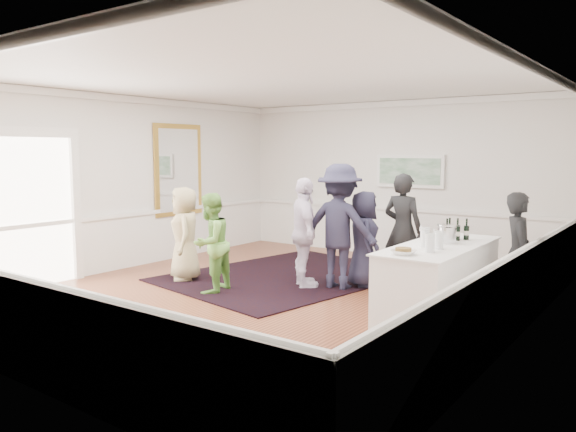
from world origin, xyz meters
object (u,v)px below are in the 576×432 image
Objects in this scene: guest_lilac at (304,233)px; guest_navy at (364,239)px; serving_table at (439,281)px; bartender at (518,253)px; guest_dark_a at (340,227)px; ice_bucket at (447,234)px; guest_dark_b at (403,230)px; guest_green at (210,243)px; nut_bowl at (403,251)px; guest_tan at (185,234)px.

guest_navy is at bearing -96.08° from guest_lilac.
bartender reaches higher than serving_table.
guest_dark_a reaches higher than guest_lilac.
bartender is at bearing 39.53° from ice_bucket.
ice_bucket is at bearing 138.66° from guest_dark_b.
guest_navy is at bearing 62.29° from bartender.
guest_dark_b reaches higher than guest_green.
guest_dark_b reaches higher than nut_bowl.
guest_green is 0.87× the size of guest_lilac.
guest_lilac reaches higher than ice_bucket.
bartender is at bearing 168.09° from guest_dark_b.
ice_bucket is at bearing 96.55° from guest_green.
guest_navy is 1.81m from ice_bucket.
guest_lilac is 2.38m from ice_bucket.
guest_navy is (2.66, 1.39, -0.02)m from guest_tan.
guest_lilac is at bearing 172.78° from serving_table.
guest_tan is at bearing 66.32° from guest_lilac.
bartender is 0.83× the size of guest_dark_a.
bartender is 1.06× the size of guest_navy.
guest_green is 1.50m from guest_lilac.
guest_navy is 5.47× the size of nut_bowl.
guest_tan is (-5.05, -1.30, -0.03)m from bartender.
guest_lilac is at bearing 128.64° from guest_green.
guest_lilac is 1.61m from guest_dark_b.
guest_dark_a is at bearing -106.78° from guest_lilac.
nut_bowl is (-0.87, -1.75, 0.18)m from bartender.
ice_bucket is 0.92× the size of nut_bowl.
guest_lilac is (-2.36, 0.30, 0.40)m from serving_table.
nut_bowl is at bearing -95.53° from ice_bucket.
guest_tan reaches higher than nut_bowl.
bartender is 1.06× the size of guest_green.
guest_dark_a is 7.64× the size of ice_bucket.
guest_green is (-3.34, -0.83, 0.29)m from serving_table.
guest_navy is at bearing 156.35° from ice_bucket.
serving_table is at bearing 93.48° from guest_green.
guest_dark_b is at bearing 71.67° from guest_tan.
bartender reaches higher than guest_navy.
guest_green is 2.45m from guest_navy.
bartender is at bearing 101.43° from guest_green.
guest_dark_a is at bearing 123.13° from guest_green.
ice_bucket is (4.29, 0.67, 0.29)m from guest_tan.
guest_green is 5.94× the size of ice_bucket.
guest_green is at bearing 20.58° from guest_tan.
serving_table is 0.63m from ice_bucket.
ice_bucket is (-0.76, -0.63, 0.26)m from bartender.
guest_dark_b is (2.19, 2.19, 0.14)m from guest_green.
bartender reaches higher than guest_tan.
nut_bowl is (1.77, -1.50, 0.01)m from guest_dark_a.
guest_dark_b is at bearing 135.01° from ice_bucket.
ice_bucket is at bearing 103.93° from bartender.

